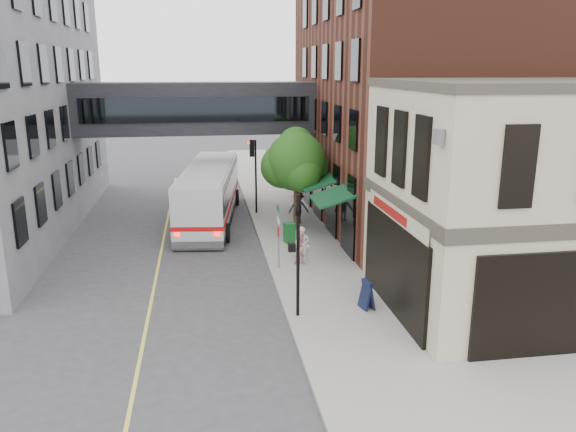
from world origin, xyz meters
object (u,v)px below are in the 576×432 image
object	(u,v)px
pedestrian_a	(302,245)
newspaper_box	(289,233)
pedestrian_b	(301,248)
pedestrian_c	(299,208)
sandwich_board	(367,294)
bus	(210,191)

from	to	relation	value
pedestrian_a	newspaper_box	size ratio (longest dim) A/B	1.66
pedestrian_a	newspaper_box	xyz separation A→B (m)	(-0.10, 3.20, -0.34)
pedestrian_b	pedestrian_c	bearing A→B (deg)	82.81
sandwich_board	bus	bearing A→B (deg)	97.85
newspaper_box	pedestrian_c	bearing A→B (deg)	62.28
pedestrian_b	sandwich_board	distance (m)	5.39
pedestrian_a	pedestrian_b	bearing A→B (deg)	-105.12
bus	pedestrian_a	distance (m)	9.52
pedestrian_a	sandwich_board	distance (m)	5.51
bus	pedestrian_c	distance (m)	5.38
pedestrian_a	pedestrian_b	size ratio (longest dim) A/B	1.10
bus	sandwich_board	world-z (taller)	bus
pedestrian_b	sandwich_board	xyz separation A→B (m)	(1.55, -5.16, -0.23)
bus	pedestrian_c	bearing A→B (deg)	-20.09
pedestrian_b	sandwich_board	size ratio (longest dim) A/B	1.41
bus	pedestrian_b	xyz separation A→B (m)	(3.93, -8.74, -0.87)
pedestrian_a	pedestrian_b	world-z (taller)	pedestrian_a
pedestrian_b	pedestrian_c	size ratio (longest dim) A/B	0.87
pedestrian_c	newspaper_box	distance (m)	3.76
bus	newspaper_box	world-z (taller)	bus
pedestrian_b	pedestrian_c	distance (m)	7.00
pedestrian_c	bus	bearing A→B (deg)	164.31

